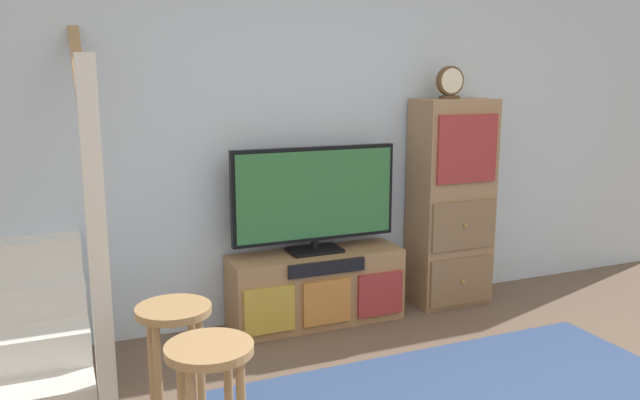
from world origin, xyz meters
name	(u,v)px	position (x,y,z in m)	size (l,w,h in m)	color
back_wall	(341,125)	(0.00, 2.46, 1.35)	(6.40, 0.12, 2.70)	silver
media_console	(316,288)	(-0.30, 2.19, 0.25)	(1.21, 0.38, 0.51)	#997047
television	(315,197)	(-0.30, 2.22, 0.89)	(1.17, 0.22, 0.73)	black
side_cabinet	(451,203)	(0.79, 2.20, 0.77)	(0.58, 0.38, 1.53)	#93704C
desk_clock	(450,82)	(0.73, 2.19, 1.65)	(0.21, 0.08, 0.23)	#4C3823
staircase	(5,311)	(-2.24, 2.20, 0.37)	(1.00, 1.36, 2.20)	silver
bar_stool_near	(211,388)	(-1.42, 0.55, 0.52)	(0.34, 0.34, 0.70)	#A37A4C
bar_stool_far	(175,342)	(-1.47, 1.06, 0.51)	(0.34, 0.34, 0.69)	#A37A4C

